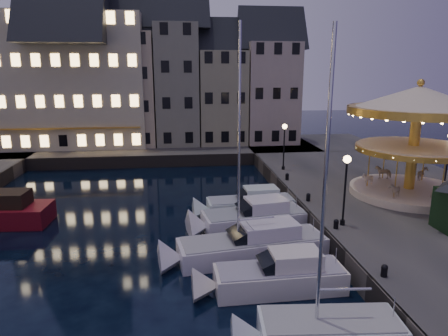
{
  "coord_description": "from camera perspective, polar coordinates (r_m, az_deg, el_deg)",
  "views": [
    {
      "loc": [
        -2.23,
        -20.02,
        10.15
      ],
      "look_at": [
        1.0,
        8.0,
        3.2
      ],
      "focal_mm": 32.0,
      "sensor_mm": 36.0,
      "label": 1
    }
  ],
  "objects": [
    {
      "name": "ground",
      "position": [
        22.55,
        -0.2,
        -12.9
      ],
      "size": [
        160.0,
        160.0,
        0.0
      ],
      "primitive_type": "plane",
      "color": "black",
      "rests_on": "ground"
    },
    {
      "name": "quay_east",
      "position": [
        32.1,
        24.25,
        -4.64
      ],
      "size": [
        16.0,
        56.0,
        1.3
      ],
      "primitive_type": "cube",
      "color": "#474442",
      "rests_on": "ground"
    },
    {
      "name": "quay_north",
      "position": [
        49.29,
        -13.18,
        2.36
      ],
      "size": [
        44.0,
        12.0,
        1.3
      ],
      "primitive_type": "cube",
      "color": "#474442",
      "rests_on": "ground"
    },
    {
      "name": "quaywall_e",
      "position": [
        28.89,
        10.41,
        -5.59
      ],
      "size": [
        0.15,
        44.0,
        1.3
      ],
      "primitive_type": "cube",
      "color": "#47423A",
      "rests_on": "ground"
    },
    {
      "name": "quaywall_n",
      "position": [
        43.24,
        -11.41,
        0.88
      ],
      "size": [
        48.0,
        0.15,
        1.3
      ],
      "primitive_type": "cube",
      "color": "#47423A",
      "rests_on": "ground"
    },
    {
      "name": "streetlamp_b",
      "position": [
        23.84,
        16.99,
        -1.69
      ],
      "size": [
        0.44,
        0.44,
        4.17
      ],
      "color": "black",
      "rests_on": "quay_east"
    },
    {
      "name": "streetlamp_c",
      "position": [
        36.3,
        8.6,
        3.96
      ],
      "size": [
        0.44,
        0.44,
        4.17
      ],
      "color": "black",
      "rests_on": "quay_east"
    },
    {
      "name": "bollard_a",
      "position": [
        19.4,
        21.93,
        -13.38
      ],
      "size": [
        0.3,
        0.3,
        0.57
      ],
      "color": "black",
      "rests_on": "quay_east"
    },
    {
      "name": "bollard_b",
      "position": [
        23.92,
        15.72,
        -7.64
      ],
      "size": [
        0.3,
        0.3,
        0.57
      ],
      "color": "black",
      "rests_on": "quay_east"
    },
    {
      "name": "bollard_c",
      "position": [
        28.32,
        11.95,
        -4.03
      ],
      "size": [
        0.3,
        0.3,
        0.57
      ],
      "color": "black",
      "rests_on": "quay_east"
    },
    {
      "name": "bollard_d",
      "position": [
        33.36,
        9.0,
        -1.18
      ],
      "size": [
        0.3,
        0.3,
        0.57
      ],
      "color": "black",
      "rests_on": "quay_east"
    },
    {
      "name": "townhouse_na",
      "position": [
        52.97,
        -26.01,
        9.91
      ],
      "size": [
        5.5,
        8.0,
        12.8
      ],
      "color": "gray",
      "rests_on": "quay_north"
    },
    {
      "name": "townhouse_nb",
      "position": [
        51.43,
        -20.24,
        10.93
      ],
      "size": [
        6.16,
        8.0,
        13.8
      ],
      "color": "slate",
      "rests_on": "quay_north"
    },
    {
      "name": "townhouse_nc",
      "position": [
        50.37,
        -13.45,
        11.92
      ],
      "size": [
        6.82,
        8.0,
        14.8
      ],
      "color": "tan",
      "rests_on": "quay_north"
    },
    {
      "name": "townhouse_nd",
      "position": [
        50.02,
        -6.76,
        12.75
      ],
      "size": [
        5.5,
        8.0,
        15.8
      ],
      "color": "gray",
      "rests_on": "quay_north"
    },
    {
      "name": "townhouse_ne",
      "position": [
        50.37,
        -0.39,
        11.14
      ],
      "size": [
        6.16,
        8.0,
        12.8
      ],
      "color": "gray",
      "rests_on": "quay_north"
    },
    {
      "name": "townhouse_nf",
      "position": [
        51.35,
        6.48,
        11.67
      ],
      "size": [
        6.82,
        8.0,
        13.8
      ],
      "color": "#AF9D8F",
      "rests_on": "quay_north"
    },
    {
      "name": "hotel_corner",
      "position": [
        51.38,
        -20.33,
        12.6
      ],
      "size": [
        17.6,
        9.0,
        16.8
      ],
      "color": "beige",
      "rests_on": "quay_north"
    },
    {
      "name": "motorboat_a",
      "position": [
        16.58,
        12.8,
        -21.99
      ],
      "size": [
        6.38,
        2.46,
        10.51
      ],
      "color": "silver",
      "rests_on": "ground"
    },
    {
      "name": "motorboat_b",
      "position": [
        19.56,
        6.69,
        -15.36
      ],
      "size": [
        7.18,
        2.2,
        2.15
      ],
      "color": "silver",
      "rests_on": "ground"
    },
    {
      "name": "motorboat_c",
      "position": [
        22.45,
        3.09,
        -11.13
      ],
      "size": [
        9.31,
        3.62,
        12.3
      ],
      "color": "silver",
      "rests_on": "ground"
    },
    {
      "name": "motorboat_d",
      "position": [
        26.38,
        3.49,
        -7.31
      ],
      "size": [
        7.86,
        3.66,
        2.15
      ],
      "color": "silver",
      "rests_on": "ground"
    },
    {
      "name": "motorboat_e",
      "position": [
        28.93,
        3.02,
        -5.37
      ],
      "size": [
        7.32,
        2.45,
        2.15
      ],
      "color": "silver",
      "rests_on": "ground"
    },
    {
      "name": "carousel",
      "position": [
        31.01,
        25.82,
        6.16
      ],
      "size": [
        9.44,
        9.44,
        8.26
      ],
      "color": "beige",
      "rests_on": "quay_east"
    }
  ]
}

